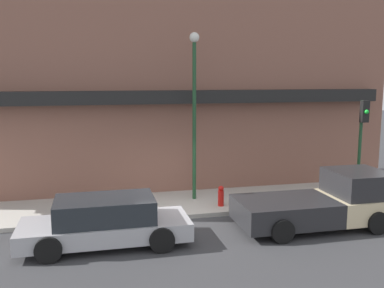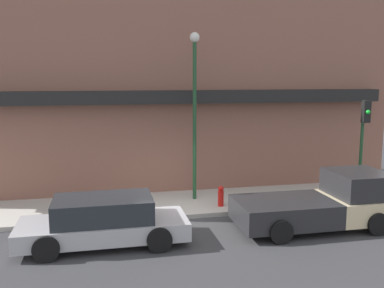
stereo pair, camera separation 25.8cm
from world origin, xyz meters
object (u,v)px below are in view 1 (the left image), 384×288
(pickup_truck, at_px, (325,203))
(fire_hydrant, at_px, (221,196))
(street_lamp, at_px, (194,98))
(parked_car, at_px, (105,222))
(traffic_light, at_px, (362,132))

(pickup_truck, bearing_deg, fire_hydrant, 139.67)
(pickup_truck, bearing_deg, street_lamp, 135.20)
(parked_car, xyz_separation_m, street_lamp, (3.40, 3.45, 3.27))
(pickup_truck, relative_size, parked_car, 1.06)
(fire_hydrant, distance_m, traffic_light, 5.83)
(parked_car, relative_size, fire_hydrant, 6.43)
(pickup_truck, xyz_separation_m, traffic_light, (2.65, 2.12, 1.94))
(parked_car, distance_m, street_lamp, 5.84)
(traffic_light, bearing_deg, pickup_truck, -141.37)
(street_lamp, bearing_deg, fire_hydrant, -57.17)
(street_lamp, height_order, traffic_light, street_lamp)
(fire_hydrant, bearing_deg, street_lamp, 122.83)
(traffic_light, bearing_deg, street_lamp, 167.78)
(parked_car, height_order, traffic_light, traffic_light)
(parked_car, bearing_deg, street_lamp, 46.03)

